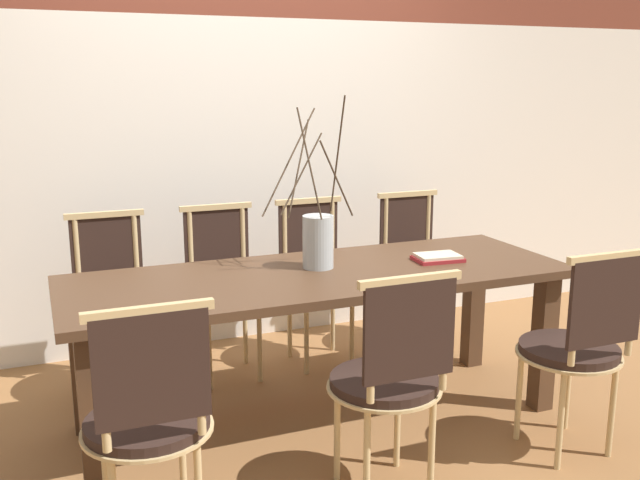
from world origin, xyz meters
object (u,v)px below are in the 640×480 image
Objects in this scene: book_stack at (438,258)px; dining_table at (320,294)px; chair_far_center at (317,274)px; vase_centerpiece at (318,239)px; chair_near_center at (578,342)px.

dining_table is at bearing 178.18° from book_stack.
chair_far_center is 0.75m from vase_centerpiece.
chair_far_center is (0.27, 0.70, -0.11)m from dining_table.
book_stack is at bearing 115.38° from chair_far_center.
book_stack reaches higher than dining_table.
book_stack is (0.58, -0.10, -0.12)m from vase_centerpiece.
vase_centerpiece reaches higher than book_stack.
book_stack is (0.34, -0.72, 0.23)m from chair_far_center.
book_stack is (-0.27, 0.68, 0.23)m from chair_near_center.
chair_far_center reaches higher than book_stack.
vase_centerpiece is (-0.86, 0.78, 0.35)m from chair_near_center.
chair_far_center is at bearing 113.71° from chair_near_center.
dining_table is 2.50× the size of chair_near_center.
dining_table is at bearing 69.24° from chair_far_center.
vase_centerpiece is at bearing 68.54° from chair_far_center.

